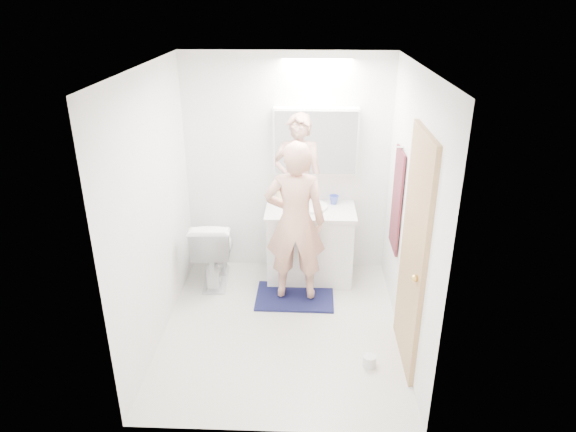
{
  "coord_description": "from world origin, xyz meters",
  "views": [
    {
      "loc": [
        0.22,
        -4.01,
        2.92
      ],
      "look_at": [
        0.05,
        0.25,
        1.05
      ],
      "focal_mm": 31.85,
      "sensor_mm": 36.0,
      "label": 1
    }
  ],
  "objects_px": {
    "vanity_cabinet": "(310,245)",
    "soap_bottle_b": "(293,194)",
    "medicine_cabinet": "(316,141)",
    "toothbrush_cup": "(334,200)",
    "soap_bottle_a": "(280,194)",
    "person": "(295,222)",
    "toilet_paper_roll": "(369,361)",
    "toilet": "(214,249)"
  },
  "relations": [
    {
      "from": "vanity_cabinet",
      "to": "soap_bottle_a",
      "type": "height_order",
      "value": "soap_bottle_a"
    },
    {
      "from": "soap_bottle_a",
      "to": "medicine_cabinet",
      "type": "bearing_deg",
      "value": 9.08
    },
    {
      "from": "person",
      "to": "toilet_paper_roll",
      "type": "bearing_deg",
      "value": 123.36
    },
    {
      "from": "person",
      "to": "soap_bottle_b",
      "type": "distance_m",
      "value": 0.62
    },
    {
      "from": "vanity_cabinet",
      "to": "medicine_cabinet",
      "type": "distance_m",
      "value": 1.13
    },
    {
      "from": "medicine_cabinet",
      "to": "toothbrush_cup",
      "type": "bearing_deg",
      "value": -13.36
    },
    {
      "from": "toilet",
      "to": "toothbrush_cup",
      "type": "height_order",
      "value": "toothbrush_cup"
    },
    {
      "from": "person",
      "to": "toilet_paper_roll",
      "type": "relative_size",
      "value": 14.86
    },
    {
      "from": "vanity_cabinet",
      "to": "toothbrush_cup",
      "type": "relative_size",
      "value": 8.72
    },
    {
      "from": "medicine_cabinet",
      "to": "toilet",
      "type": "height_order",
      "value": "medicine_cabinet"
    },
    {
      "from": "toothbrush_cup",
      "to": "person",
      "type": "bearing_deg",
      "value": -123.81
    },
    {
      "from": "toilet",
      "to": "soap_bottle_b",
      "type": "height_order",
      "value": "soap_bottle_b"
    },
    {
      "from": "soap_bottle_a",
      "to": "soap_bottle_b",
      "type": "height_order",
      "value": "soap_bottle_a"
    },
    {
      "from": "person",
      "to": "toothbrush_cup",
      "type": "bearing_deg",
      "value": -123.05
    },
    {
      "from": "vanity_cabinet",
      "to": "person",
      "type": "bearing_deg",
      "value": -108.94
    },
    {
      "from": "medicine_cabinet",
      "to": "person",
      "type": "xyz_separation_m",
      "value": [
        -0.19,
        -0.65,
        -0.63
      ]
    },
    {
      "from": "medicine_cabinet",
      "to": "soap_bottle_b",
      "type": "relative_size",
      "value": 4.73
    },
    {
      "from": "toilet_paper_roll",
      "to": "soap_bottle_b",
      "type": "bearing_deg",
      "value": 113.0
    },
    {
      "from": "toilet",
      "to": "toothbrush_cup",
      "type": "distance_m",
      "value": 1.4
    },
    {
      "from": "medicine_cabinet",
      "to": "toilet_paper_roll",
      "type": "xyz_separation_m",
      "value": [
        0.47,
        -1.68,
        -1.45
      ]
    },
    {
      "from": "soap_bottle_b",
      "to": "toilet_paper_roll",
      "type": "bearing_deg",
      "value": -67.0
    },
    {
      "from": "vanity_cabinet",
      "to": "person",
      "type": "distance_m",
      "value": 0.66
    },
    {
      "from": "vanity_cabinet",
      "to": "soap_bottle_a",
      "type": "distance_m",
      "value": 0.65
    },
    {
      "from": "medicine_cabinet",
      "to": "toothbrush_cup",
      "type": "xyz_separation_m",
      "value": [
        0.21,
        -0.05,
        -0.63
      ]
    },
    {
      "from": "toothbrush_cup",
      "to": "toilet_paper_roll",
      "type": "bearing_deg",
      "value": -80.92
    },
    {
      "from": "person",
      "to": "medicine_cabinet",
      "type": "bearing_deg",
      "value": -105.6
    },
    {
      "from": "soap_bottle_a",
      "to": "soap_bottle_b",
      "type": "xyz_separation_m",
      "value": [
        0.15,
        0.03,
        -0.02
      ]
    },
    {
      "from": "person",
      "to": "soap_bottle_b",
      "type": "xyz_separation_m",
      "value": [
        -0.04,
        0.62,
        0.05
      ]
    },
    {
      "from": "person",
      "to": "soap_bottle_a",
      "type": "height_order",
      "value": "person"
    },
    {
      "from": "person",
      "to": "soap_bottle_a",
      "type": "relative_size",
      "value": 7.37
    },
    {
      "from": "toilet_paper_roll",
      "to": "vanity_cabinet",
      "type": "bearing_deg",
      "value": 109.14
    },
    {
      "from": "toilet",
      "to": "person",
      "type": "relative_size",
      "value": 0.46
    },
    {
      "from": "vanity_cabinet",
      "to": "toothbrush_cup",
      "type": "distance_m",
      "value": 0.56
    },
    {
      "from": "soap_bottle_b",
      "to": "toilet",
      "type": "bearing_deg",
      "value": -160.76
    },
    {
      "from": "toilet",
      "to": "person",
      "type": "distance_m",
      "value": 1.06
    },
    {
      "from": "soap_bottle_b",
      "to": "toilet_paper_roll",
      "type": "xyz_separation_m",
      "value": [
        0.7,
        -1.65,
        -0.86
      ]
    },
    {
      "from": "vanity_cabinet",
      "to": "soap_bottle_b",
      "type": "xyz_separation_m",
      "value": [
        -0.19,
        0.18,
        0.52
      ]
    },
    {
      "from": "vanity_cabinet",
      "to": "toothbrush_cup",
      "type": "xyz_separation_m",
      "value": [
        0.25,
        0.16,
        0.48
      ]
    },
    {
      "from": "soap_bottle_b",
      "to": "toothbrush_cup",
      "type": "relative_size",
      "value": 1.8
    },
    {
      "from": "vanity_cabinet",
      "to": "toilet_paper_roll",
      "type": "bearing_deg",
      "value": -70.86
    },
    {
      "from": "vanity_cabinet",
      "to": "soap_bottle_b",
      "type": "distance_m",
      "value": 0.59
    },
    {
      "from": "soap_bottle_b",
      "to": "toothbrush_cup",
      "type": "bearing_deg",
      "value": -2.6
    }
  ]
}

